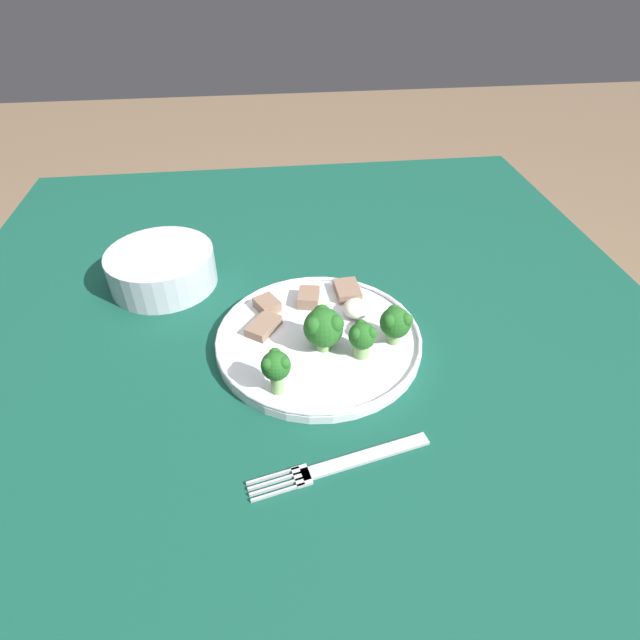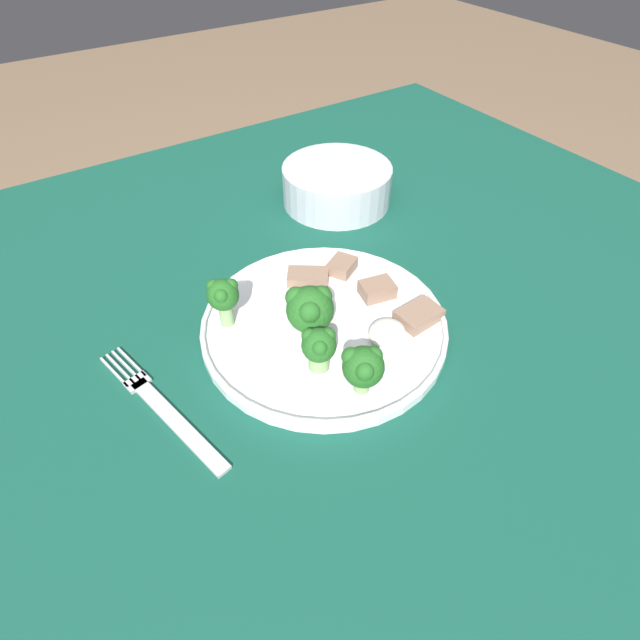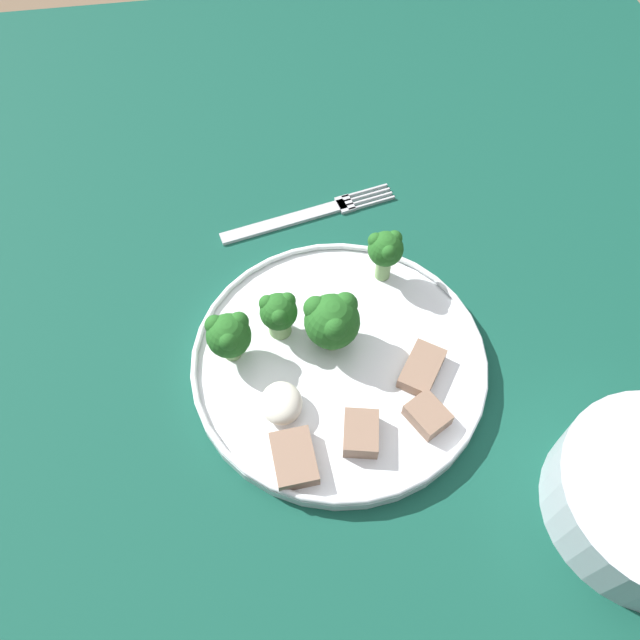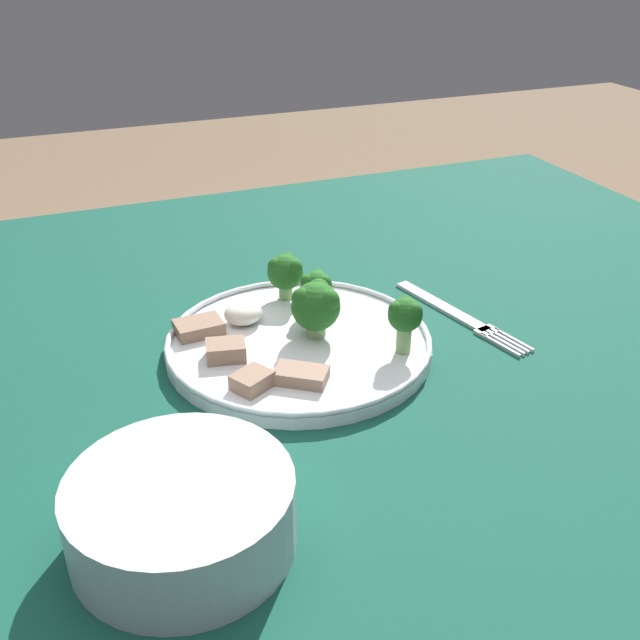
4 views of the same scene
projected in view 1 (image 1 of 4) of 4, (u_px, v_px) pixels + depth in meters
The scene contains 14 objects.
ground_plane at pixel (314, 592), 1.12m from camera, with size 8.00×8.00×0.00m, color #7F664C.
table at pixel (310, 400), 0.71m from camera, with size 1.28×1.06×0.73m.
dinner_plate at pixel (319, 339), 0.67m from camera, with size 0.27×0.27×0.02m.
fork at pixel (343, 464), 0.53m from camera, with size 0.06×0.20×0.00m.
cream_bowl at pixel (162, 269), 0.77m from camera, with size 0.16×0.16×0.06m.
broccoli_floret_near_rim_left at pixel (396, 323), 0.64m from camera, with size 0.04×0.04×0.05m.
broccoli_floret_center_left at pixel (276, 367), 0.57m from camera, with size 0.04×0.03×0.06m.
broccoli_floret_back_left at pixel (362, 337), 0.62m from camera, with size 0.04×0.04×0.05m.
broccoli_floret_front_left at pixel (323, 327), 0.63m from camera, with size 0.05×0.05×0.06m.
meat_slice_front_slice at pixel (347, 290), 0.74m from camera, with size 0.05×0.04×0.01m.
meat_slice_middle_slice at pixel (267, 305), 0.71m from camera, with size 0.04×0.04×0.02m.
meat_slice_rear_slice at pixel (308, 298), 0.72m from camera, with size 0.04×0.04×0.02m.
meat_slice_edge_slice at pixel (264, 326), 0.68m from camera, with size 0.06×0.05×0.01m.
sauce_dollop at pixel (356, 308), 0.70m from camera, with size 0.04×0.04×0.02m.
Camera 1 is at (-0.48, 0.04, 1.18)m, focal length 28.00 mm.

